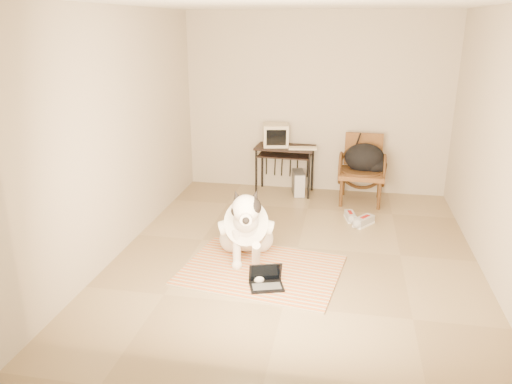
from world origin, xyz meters
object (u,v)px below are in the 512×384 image
(computer_desk, at_px, (285,153))
(crt_monitor, at_px, (276,135))
(dog, at_px, (246,228))
(rattan_chair, at_px, (362,169))
(pc_tower, at_px, (298,183))
(laptop, at_px, (266,281))
(backpack, at_px, (366,159))

(computer_desk, bearing_deg, crt_monitor, 168.01)
(dog, relative_size, rattan_chair, 1.27)
(crt_monitor, xyz_separation_m, pc_tower, (0.37, -0.07, -0.72))
(dog, height_order, laptop, dog)
(backpack, bearing_deg, crt_monitor, 172.05)
(rattan_chair, relative_size, backpack, 1.60)
(crt_monitor, bearing_deg, backpack, -7.95)
(laptop, xyz_separation_m, rattan_chair, (0.95, 2.81, 0.41))
(dog, relative_size, backpack, 2.03)
(laptop, bearing_deg, rattan_chair, 71.33)
(crt_monitor, xyz_separation_m, rattan_chair, (1.31, -0.18, -0.41))
(pc_tower, bearing_deg, crt_monitor, 170.01)
(crt_monitor, relative_size, backpack, 0.71)
(laptop, xyz_separation_m, crt_monitor, (-0.36, 2.99, 0.83))
(backpack, bearing_deg, computer_desk, 172.56)
(computer_desk, distance_m, pc_tower, 0.50)
(crt_monitor, bearing_deg, computer_desk, -11.99)
(pc_tower, xyz_separation_m, rattan_chair, (0.94, -0.12, 0.31))
(rattan_chair, bearing_deg, dog, -119.83)
(dog, distance_m, crt_monitor, 2.46)
(laptop, height_order, backpack, backpack)
(dog, xyz_separation_m, computer_desk, (0.11, 2.37, 0.26))
(dog, bearing_deg, crt_monitor, 90.90)
(laptop, height_order, computer_desk, computer_desk)
(dog, distance_m, computer_desk, 2.38)
(laptop, relative_size, computer_desk, 0.43)
(computer_desk, height_order, rattan_chair, rattan_chair)
(dog, bearing_deg, rattan_chair, 60.17)
(computer_desk, xyz_separation_m, backpack, (1.21, -0.16, 0.01))
(dog, distance_m, rattan_chair, 2.56)
(dog, relative_size, laptop, 3.18)
(pc_tower, height_order, rattan_chair, rattan_chair)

